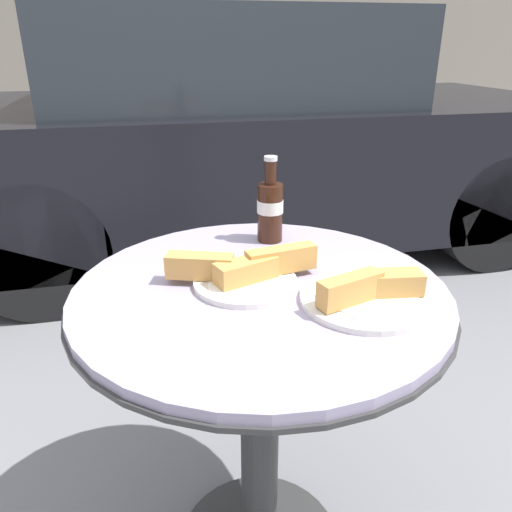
{
  "coord_description": "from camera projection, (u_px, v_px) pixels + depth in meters",
  "views": [
    {
      "loc": [
        -0.21,
        -0.86,
        1.2
      ],
      "look_at": [
        0.0,
        0.04,
        0.8
      ],
      "focal_mm": 35.0,
      "sensor_mm": 36.0,
      "label": 1
    }
  ],
  "objects": [
    {
      "name": "parked_car",
      "position": [
        247.0,
        139.0,
        3.07
      ],
      "size": [
        3.81,
        1.74,
        1.35
      ],
      "color": "black",
      "rests_on": "ground_plane"
    },
    {
      "name": "bistro_table",
      "position": [
        260.0,
        364.0,
        1.07
      ],
      "size": [
        0.76,
        0.76,
        0.75
      ],
      "color": "#333333",
      "rests_on": "ground_plane"
    },
    {
      "name": "lunch_plate_far",
      "position": [
        244.0,
        272.0,
        1.0
      ],
      "size": [
        0.31,
        0.21,
        0.06
      ],
      "color": "silver",
      "rests_on": "bistro_table"
    },
    {
      "name": "cola_bottle_left",
      "position": [
        270.0,
        209.0,
        1.19
      ],
      "size": [
        0.06,
        0.06,
        0.21
      ],
      "color": "#33190F",
      "rests_on": "bistro_table"
    },
    {
      "name": "lunch_plate_near",
      "position": [
        367.0,
        294.0,
        0.92
      ],
      "size": [
        0.24,
        0.24,
        0.06
      ],
      "color": "silver",
      "rests_on": "bistro_table"
    }
  ]
}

